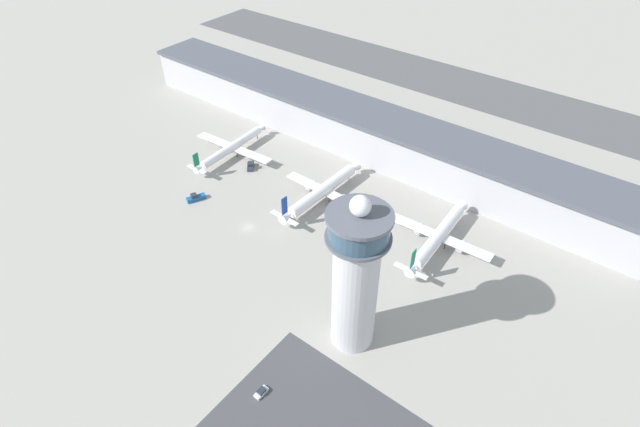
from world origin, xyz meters
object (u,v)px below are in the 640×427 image
at_px(control_tower, 356,276).
at_px(service_truck_fuel, 196,198).
at_px(airplane_gate_charlie, 438,236).
at_px(service_truck_catering, 251,166).
at_px(airplane_gate_bravo, 323,191).
at_px(airplane_gate_alpha, 232,147).
at_px(car_white_wagon, 261,392).

distance_m(control_tower, service_truck_fuel, 90.28).
relative_size(airplane_gate_charlie, service_truck_catering, 6.95).
relative_size(service_truck_catering, service_truck_fuel, 0.81).
height_order(airplane_gate_bravo, service_truck_fuel, airplane_gate_bravo).
xyz_separation_m(airplane_gate_alpha, airplane_gate_charlie, (98.75, 2.36, 0.49)).
bearing_deg(airplane_gate_bravo, airplane_gate_alpha, 179.05).
relative_size(airplane_gate_bravo, airplane_gate_charlie, 1.06).
xyz_separation_m(airplane_gate_bravo, service_truck_catering, (-37.30, -1.74, -3.03)).
height_order(control_tower, airplane_gate_bravo, control_tower).
height_order(service_truck_fuel, car_white_wagon, service_truck_fuel).
relative_size(airplane_gate_alpha, service_truck_fuel, 5.67).
bearing_deg(service_truck_fuel, car_white_wagon, -30.53).
bearing_deg(car_white_wagon, service_truck_fuel, 149.47).
xyz_separation_m(airplane_gate_bravo, car_white_wagon, (38.07, -76.22, -3.56)).
distance_m(control_tower, airplane_gate_alpha, 110.28).
bearing_deg(airplane_gate_bravo, service_truck_catering, -177.33).
bearing_deg(control_tower, service_truck_catering, 151.84).
xyz_separation_m(airplane_gate_charlie, car_white_wagon, (-9.94, -79.42, -3.95)).
xyz_separation_m(airplane_gate_charlie, service_truck_fuel, (-87.01, -33.98, -3.45)).
distance_m(airplane_gate_alpha, service_truck_catering, 14.00).
bearing_deg(service_truck_fuel, service_truck_catering, 86.66).
bearing_deg(car_white_wagon, control_tower, 74.10).
xyz_separation_m(airplane_gate_charlie, service_truck_catering, (-85.31, -4.94, -3.42)).
bearing_deg(service_truck_fuel, airplane_gate_charlie, 21.33).
height_order(control_tower, car_white_wagon, control_tower).
xyz_separation_m(airplane_gate_bravo, service_truck_fuel, (-39.00, -30.78, -3.06)).
relative_size(airplane_gate_charlie, service_truck_fuel, 5.61).
distance_m(airplane_gate_alpha, car_white_wagon, 117.64).
bearing_deg(service_truck_catering, service_truck_fuel, -93.34).
bearing_deg(service_truck_catering, control_tower, -28.16).
relative_size(airplane_gate_alpha, car_white_wagon, 10.73).
relative_size(control_tower, airplane_gate_charlie, 1.19).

